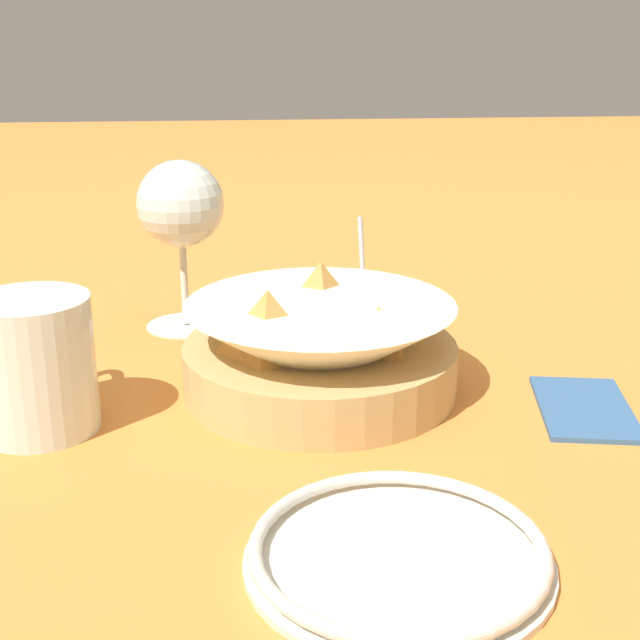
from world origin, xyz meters
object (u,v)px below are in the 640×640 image
object	(u,v)px
food_basket	(319,351)
sauce_cup	(363,305)
wine_glass	(181,210)
side_plate	(399,553)
beer_mug	(36,369)

from	to	relation	value
food_basket	sauce_cup	size ratio (longest dim) A/B	2.18
food_basket	wine_glass	xyz separation A→B (m)	(0.17, 0.11, 0.08)
wine_glass	side_plate	world-z (taller)	wine_glass
beer_mug	wine_glass	bearing A→B (deg)	-23.51
sauce_cup	beer_mug	world-z (taller)	same
beer_mug	food_basket	bearing A→B (deg)	-76.87
side_plate	food_basket	bearing A→B (deg)	5.08
food_basket	wine_glass	bearing A→B (deg)	34.19
beer_mug	side_plate	xyz separation A→B (m)	(-0.20, -0.23, -0.04)
food_basket	sauce_cup	bearing A→B (deg)	-19.92
wine_glass	beer_mug	xyz separation A→B (m)	(-0.22, 0.09, -0.07)
wine_glass	beer_mug	distance (m)	0.25
food_basket	side_plate	distance (m)	0.25
food_basket	beer_mug	world-z (taller)	beer_mug
food_basket	beer_mug	bearing A→B (deg)	103.13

